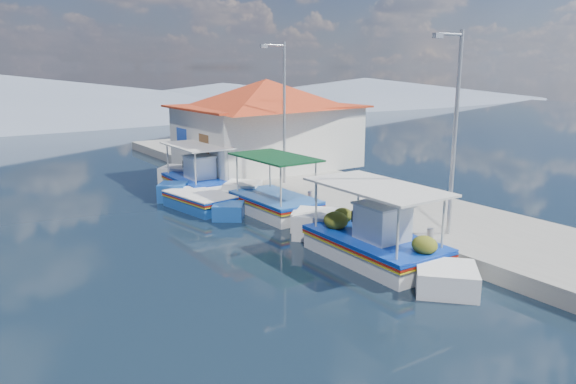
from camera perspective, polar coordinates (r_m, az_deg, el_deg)
ground at (r=12.89m, az=10.14°, el=-12.16°), size 160.00×160.00×0.00m
quay at (r=20.76m, az=10.34°, el=-1.66°), size 5.00×44.00×0.50m
bollards at (r=18.73m, az=7.40°, el=-1.89°), size 0.20×17.20×0.30m
main_caique at (r=15.81m, az=8.98°, el=-5.45°), size 2.26×7.47×2.46m
caique_green_canopy at (r=20.45m, az=-1.50°, el=-1.32°), size 2.08×6.64×2.48m
caique_blue_hull at (r=21.49m, az=-9.42°, el=-1.09°), size 2.12×5.30×0.96m
caique_far at (r=24.41m, az=-9.61°, el=1.03°), size 2.04×6.73×2.36m
harbor_building at (r=27.51m, az=-2.29°, el=7.48°), size 10.49×10.49×4.40m
lamp_post_near at (r=16.46m, az=17.17°, el=6.92°), size 1.21×0.14×6.00m
lamp_post_far at (r=23.16m, az=-0.59°, el=9.11°), size 1.21×0.14×6.00m
mountain_ridge at (r=66.01m, az=-21.48°, el=9.22°), size 171.40×96.00×5.50m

